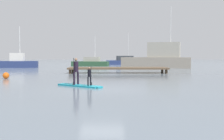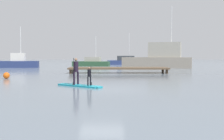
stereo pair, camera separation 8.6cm
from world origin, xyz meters
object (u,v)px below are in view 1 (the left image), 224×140
(fishing_boat_green_midground, at_px, (18,63))
(trawler_grey_distant, at_px, (124,61))
(motor_boat_small_navy, at_px, (91,63))
(mooring_buoy_mid, at_px, (6,76))
(paddleboard_near, at_px, (80,86))
(paddler_adult, at_px, (76,69))
(paddler_child_solo, at_px, (89,75))
(fishing_boat_white_large, at_px, (159,58))

(fishing_boat_green_midground, xyz_separation_m, trawler_grey_distant, (17.77, 14.69, -0.10))
(motor_boat_small_navy, distance_m, mooring_buoy_mid, 27.71)
(paddleboard_near, xyz_separation_m, paddler_adult, (-0.25, 0.17, 1.00))
(fishing_boat_green_midground, bearing_deg, mooring_buoy_mid, -73.47)
(motor_boat_small_navy, bearing_deg, paddler_child_solo, -86.20)
(fishing_boat_green_midground, height_order, trawler_grey_distant, trawler_grey_distant)
(fishing_boat_white_large, bearing_deg, motor_boat_small_navy, 145.91)
(paddler_child_solo, xyz_separation_m, trawler_grey_distant, (4.46, 40.81, -0.02))
(paddleboard_near, bearing_deg, fishing_boat_green_midground, 116.29)
(paddleboard_near, xyz_separation_m, motor_boat_small_navy, (-1.58, 32.80, 0.58))
(paddler_adult, bearing_deg, fishing_boat_green_midground, 115.99)
(fishing_boat_white_large, relative_size, fishing_boat_green_midground, 1.70)
(fishing_boat_white_large, height_order, mooring_buoy_mid, fishing_boat_white_large)
(paddler_child_solo, height_order, fishing_boat_white_large, fishing_boat_white_large)
(paddler_child_solo, distance_m, mooring_buoy_mid, 9.51)
(fishing_boat_green_midground, bearing_deg, fishing_boat_white_large, -1.31)
(fishing_boat_green_midground, relative_size, motor_boat_small_navy, 0.92)
(mooring_buoy_mid, bearing_deg, fishing_boat_white_large, 50.08)
(paddler_child_solo, height_order, trawler_grey_distant, trawler_grey_distant)
(paddleboard_near, bearing_deg, trawler_grey_distant, 82.82)
(mooring_buoy_mid, bearing_deg, motor_boat_small_navy, 79.31)
(paddler_child_solo, xyz_separation_m, mooring_buoy_mid, (-7.35, 6.01, -0.47))
(mooring_buoy_mid, bearing_deg, fishing_boat_green_midground, 106.53)
(paddleboard_near, distance_m, paddler_child_solo, 1.03)
(fishing_boat_white_large, xyz_separation_m, fishing_boat_green_midground, (-22.37, 0.51, -0.70))
(paddleboard_near, distance_m, trawler_grey_distant, 40.70)
(paddleboard_near, bearing_deg, paddler_adult, 145.18)
(paddler_child_solo, height_order, mooring_buoy_mid, paddler_child_solo)
(mooring_buoy_mid, bearing_deg, paddler_adult, -39.85)
(fishing_boat_white_large, bearing_deg, trawler_grey_distant, 106.84)
(fishing_boat_white_large, height_order, trawler_grey_distant, fishing_boat_white_large)
(trawler_grey_distant, height_order, mooring_buoy_mid, trawler_grey_distant)
(paddler_adult, relative_size, motor_boat_small_navy, 0.24)
(paddler_adult, height_order, fishing_boat_white_large, fishing_boat_white_large)
(paddler_adult, xyz_separation_m, mooring_buoy_mid, (-6.47, 5.40, -0.79))
(paddleboard_near, height_order, motor_boat_small_navy, motor_boat_small_navy)
(fishing_boat_green_midground, bearing_deg, paddleboard_near, -63.71)
(paddler_adult, height_order, trawler_grey_distant, trawler_grey_distant)
(motor_boat_small_navy, xyz_separation_m, trawler_grey_distant, (6.67, 7.58, 0.09))
(paddler_child_solo, bearing_deg, mooring_buoy_mid, 140.70)
(fishing_boat_green_midground, height_order, mooring_buoy_mid, fishing_boat_green_midground)
(trawler_grey_distant, bearing_deg, paddler_child_solo, -96.23)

